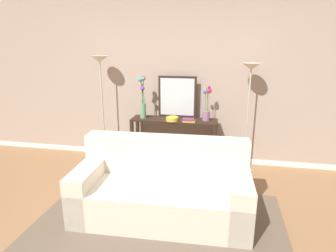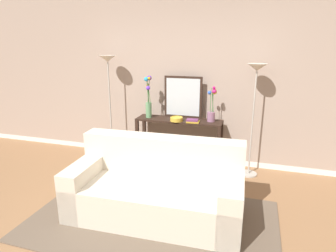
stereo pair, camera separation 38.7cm
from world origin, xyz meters
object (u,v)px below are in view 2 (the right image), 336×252
at_px(fruit_bowl, 177,119).
at_px(book_stack, 193,121).
at_px(vase_tall_flowers, 148,99).
at_px(vase_short_flowers, 212,108).
at_px(wall_mirror, 183,97).
at_px(console_table, 179,134).
at_px(book_row_under_console, 157,159).
at_px(floor_lamp_right, 255,89).
at_px(floor_lamp_left, 109,79).
at_px(couch, 156,189).

xyz_separation_m(fruit_bowl, book_stack, (0.26, -0.01, -0.01)).
xyz_separation_m(vase_tall_flowers, vase_short_flowers, (1.02, 0.05, -0.08)).
distance_m(wall_mirror, vase_tall_flowers, 0.56).
xyz_separation_m(console_table, vase_tall_flowers, (-0.51, -0.02, 0.54)).
bearing_deg(vase_tall_flowers, book_row_under_console, 10.21).
height_order(wall_mirror, fruit_bowl, wall_mirror).
relative_size(floor_lamp_right, book_row_under_console, 4.60).
bearing_deg(fruit_bowl, vase_short_flowers, 14.57).
distance_m(floor_lamp_right, vase_tall_flowers, 1.65).
relative_size(floor_lamp_left, book_stack, 8.82).
distance_m(console_table, vase_short_flowers, 0.69).
bearing_deg(floor_lamp_left, floor_lamp_right, 0.00).
distance_m(floor_lamp_left, floor_lamp_right, 2.33).
distance_m(console_table, book_row_under_console, 0.62).
xyz_separation_m(floor_lamp_left, vase_short_flowers, (1.71, 0.06, -0.39)).
bearing_deg(console_table, couch, -85.17).
bearing_deg(fruit_bowl, vase_tall_flowers, 169.96).
bearing_deg(wall_mirror, book_row_under_console, -160.18).
bearing_deg(fruit_bowl, book_row_under_console, 163.73).
xyz_separation_m(couch, wall_mirror, (-0.10, 1.60, 0.81)).
bearing_deg(book_row_under_console, couch, -70.68).
bearing_deg(vase_tall_flowers, fruit_bowl, -10.04).
bearing_deg(console_table, floor_lamp_right, -1.83).
xyz_separation_m(floor_lamp_right, book_row_under_console, (-1.52, 0.04, -1.27)).
xyz_separation_m(floor_lamp_left, floor_lamp_right, (2.33, 0.00, -0.06)).
distance_m(vase_tall_flowers, book_row_under_console, 1.03).
bearing_deg(vase_short_flowers, couch, -104.86).
bearing_deg(floor_lamp_left, wall_mirror, 8.57).
bearing_deg(wall_mirror, book_stack, -49.58).
xyz_separation_m(couch, vase_tall_flowers, (-0.63, 1.43, 0.77)).
bearing_deg(vase_tall_flowers, couch, -66.24).
relative_size(floor_lamp_left, fruit_bowl, 8.90).
height_order(floor_lamp_right, fruit_bowl, floor_lamp_right).
relative_size(floor_lamp_right, vase_short_flowers, 3.06).
bearing_deg(book_row_under_console, wall_mirror, 19.82).
bearing_deg(couch, vase_tall_flowers, 113.76).
bearing_deg(vase_short_flowers, book_row_under_console, -178.30).
bearing_deg(console_table, vase_tall_flowers, -177.54).
distance_m(floor_lamp_right, book_stack, 1.02).
xyz_separation_m(console_table, vase_short_flowers, (0.51, 0.03, 0.46)).
xyz_separation_m(console_table, fruit_bowl, (-0.01, -0.11, 0.27)).
relative_size(vase_short_flowers, book_row_under_console, 1.50).
bearing_deg(vase_tall_flowers, floor_lamp_right, -0.50).
height_order(floor_lamp_right, vase_short_flowers, floor_lamp_right).
xyz_separation_m(book_stack, book_row_under_console, (-0.64, 0.12, -0.75)).
height_order(console_table, wall_mirror, wall_mirror).
xyz_separation_m(wall_mirror, book_stack, (0.23, -0.27, -0.31)).
distance_m(floor_lamp_right, wall_mirror, 1.14).
distance_m(floor_lamp_right, vase_short_flowers, 0.70).
distance_m(floor_lamp_left, vase_tall_flowers, 0.75).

